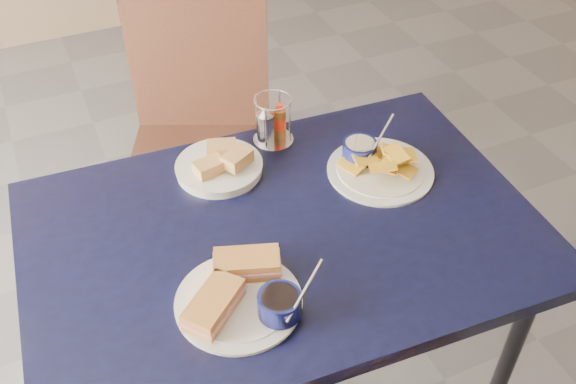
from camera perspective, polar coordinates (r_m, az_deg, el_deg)
name	(u,v)px	position (r m, az deg, el deg)	size (l,w,h in m)	color
ground	(297,344)	(2.21, 0.81, -13.38)	(6.00, 6.00, 0.00)	#595A5F
dining_table	(283,248)	(1.55, -0.42, -5.03)	(1.23, 0.85, 0.75)	black
chair_far	(190,125)	(2.18, -8.75, 5.88)	(0.59, 0.60, 0.96)	black
sandwich_plate	(243,293)	(1.34, -4.03, -8.96)	(0.30, 0.27, 0.12)	white
plantain_plate	(374,162)	(1.66, 7.67, 2.62)	(0.27, 0.27, 0.12)	white
bread_basket	(220,165)	(1.65, -6.04, 2.37)	(0.22, 0.22, 0.07)	white
condiment_caddy	(271,124)	(1.72, -1.50, 6.08)	(0.11, 0.11, 0.14)	silver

